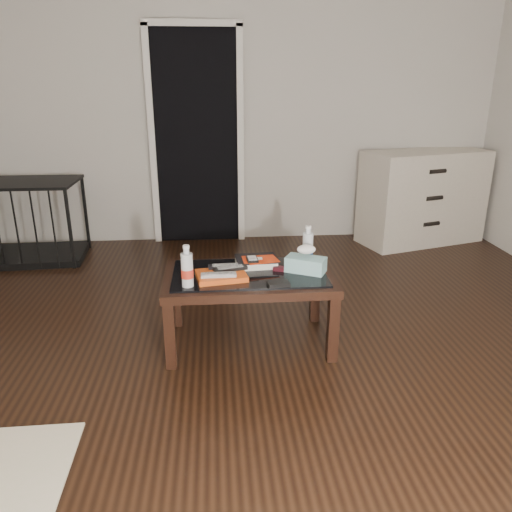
# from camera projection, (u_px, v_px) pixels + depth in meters

# --- Properties ---
(ground) EXTENTS (5.00, 5.00, 0.00)m
(ground) POSITION_uv_depth(u_px,v_px,m) (262.00, 368.00, 2.82)
(ground) COLOR black
(ground) RESTS_ON ground
(room_shell) EXTENTS (5.00, 5.00, 5.00)m
(room_shell) POSITION_uv_depth(u_px,v_px,m) (264.00, 62.00, 2.28)
(room_shell) COLOR #BBB8AD
(room_shell) RESTS_ON ground
(doorway) EXTENTS (0.90, 0.08, 2.07)m
(doorway) POSITION_uv_depth(u_px,v_px,m) (197.00, 137.00, 4.77)
(doorway) COLOR black
(doorway) RESTS_ON ground
(coffee_table) EXTENTS (1.00, 0.60, 0.46)m
(coffee_table) POSITION_uv_depth(u_px,v_px,m) (249.00, 282.00, 2.98)
(coffee_table) COLOR black
(coffee_table) RESTS_ON ground
(dresser) EXTENTS (1.29, 0.82, 0.90)m
(dresser) POSITION_uv_depth(u_px,v_px,m) (423.00, 197.00, 4.91)
(dresser) COLOR beige
(dresser) RESTS_ON ground
(pet_crate) EXTENTS (0.94, 0.66, 0.71)m
(pet_crate) POSITION_uv_depth(u_px,v_px,m) (31.00, 234.00, 4.48)
(pet_crate) COLOR black
(pet_crate) RESTS_ON ground
(magazines) EXTENTS (0.31, 0.25, 0.03)m
(magazines) POSITION_uv_depth(u_px,v_px,m) (221.00, 276.00, 2.87)
(magazines) COLOR #C44712
(magazines) RESTS_ON coffee_table
(remote_silver) EXTENTS (0.20, 0.05, 0.02)m
(remote_silver) POSITION_uv_depth(u_px,v_px,m) (219.00, 275.00, 2.82)
(remote_silver) COLOR #9D9EA2
(remote_silver) RESTS_ON magazines
(remote_black_front) EXTENTS (0.21, 0.10, 0.02)m
(remote_black_front) POSITION_uv_depth(u_px,v_px,m) (230.00, 268.00, 2.91)
(remote_black_front) COLOR black
(remote_black_front) RESTS_ON magazines
(remote_black_back) EXTENTS (0.20, 0.06, 0.02)m
(remote_black_back) POSITION_uv_depth(u_px,v_px,m) (225.00, 266.00, 2.95)
(remote_black_back) COLOR black
(remote_black_back) RESTS_ON magazines
(textbook) EXTENTS (0.26, 0.22, 0.05)m
(textbook) POSITION_uv_depth(u_px,v_px,m) (256.00, 262.00, 3.07)
(textbook) COLOR black
(textbook) RESTS_ON coffee_table
(dvd_mailers) EXTENTS (0.20, 0.15, 0.01)m
(dvd_mailers) POSITION_uv_depth(u_px,v_px,m) (258.00, 259.00, 3.04)
(dvd_mailers) COLOR red
(dvd_mailers) RESTS_ON textbook
(ipod) EXTENTS (0.07, 0.11, 0.02)m
(ipod) POSITION_uv_depth(u_px,v_px,m) (252.00, 259.00, 3.01)
(ipod) COLOR black
(ipod) RESTS_ON dvd_mailers
(flip_phone) EXTENTS (0.10, 0.07, 0.02)m
(flip_phone) POSITION_uv_depth(u_px,v_px,m) (281.00, 269.00, 2.99)
(flip_phone) COLOR black
(flip_phone) RESTS_ON coffee_table
(wallet) EXTENTS (0.13, 0.09, 0.02)m
(wallet) POSITION_uv_depth(u_px,v_px,m) (278.00, 284.00, 2.77)
(wallet) COLOR black
(wallet) RESTS_ON coffee_table
(water_bottle_left) EXTENTS (0.08, 0.08, 0.24)m
(water_bottle_left) POSITION_uv_depth(u_px,v_px,m) (187.00, 266.00, 2.73)
(water_bottle_left) COLOR silver
(water_bottle_left) RESTS_ON coffee_table
(water_bottle_right) EXTENTS (0.08, 0.08, 0.24)m
(water_bottle_right) POSITION_uv_depth(u_px,v_px,m) (308.00, 244.00, 3.09)
(water_bottle_right) COLOR silver
(water_bottle_right) RESTS_ON coffee_table
(tissue_box) EXTENTS (0.26, 0.21, 0.09)m
(tissue_box) POSITION_uv_depth(u_px,v_px,m) (306.00, 264.00, 2.96)
(tissue_box) COLOR teal
(tissue_box) RESTS_ON coffee_table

